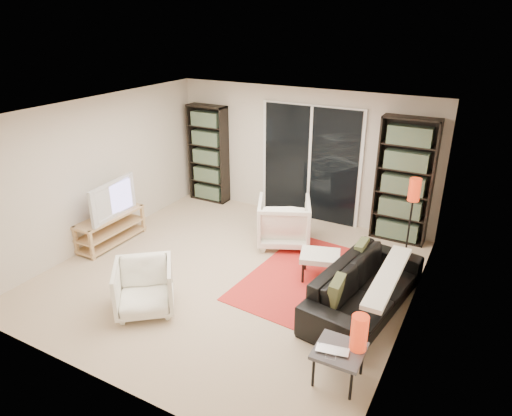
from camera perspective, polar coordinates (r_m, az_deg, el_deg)
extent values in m
plane|color=beige|center=(6.88, -3.05, -8.16)|extent=(5.00, 5.00, 0.00)
cube|color=beige|center=(8.46, 5.68, 6.70)|extent=(5.00, 0.02, 2.40)
cube|color=beige|center=(4.64, -19.85, -9.07)|extent=(5.00, 0.02, 2.40)
cube|color=beige|center=(7.88, -18.99, 4.33)|extent=(0.02, 5.00, 2.40)
cube|color=beige|center=(5.56, 19.30, -3.51)|extent=(0.02, 5.00, 2.40)
cube|color=white|center=(6.00, -3.54, 11.84)|extent=(5.00, 5.00, 0.02)
cube|color=white|center=(8.40, 6.82, 5.47)|extent=(1.92, 0.06, 2.16)
cube|color=black|center=(8.37, 6.73, 5.41)|extent=(1.80, 0.02, 2.10)
cube|color=white|center=(8.36, 6.70, 5.39)|extent=(0.05, 0.02, 2.10)
cube|color=black|center=(9.29, -5.96, 6.74)|extent=(0.80, 0.30, 1.95)
cube|color=olive|center=(9.27, -6.03, 6.71)|extent=(0.70, 0.22, 1.85)
cube|color=black|center=(7.85, 18.02, 3.21)|extent=(0.90, 0.30, 2.10)
cube|color=olive|center=(7.83, 17.99, 3.16)|extent=(0.80, 0.22, 2.00)
cube|color=tan|center=(7.93, -17.86, -1.02)|extent=(0.40, 1.26, 0.04)
cube|color=tan|center=(8.02, -17.66, -2.52)|extent=(0.40, 1.26, 0.03)
cube|color=tan|center=(8.10, -17.50, -3.73)|extent=(0.40, 1.26, 0.04)
cube|color=tan|center=(7.80, -21.59, -3.85)|extent=(0.05, 0.05, 0.50)
cube|color=tan|center=(8.50, -15.69, -0.79)|extent=(0.05, 0.05, 0.50)
cube|color=tan|center=(7.55, -19.88, -4.46)|extent=(0.05, 0.05, 0.50)
cube|color=tan|center=(8.28, -13.97, -1.26)|extent=(0.05, 0.05, 0.50)
imported|color=black|center=(7.79, -18.04, 1.14)|extent=(0.26, 1.07, 0.61)
cube|color=red|center=(6.77, 7.24, -8.83)|extent=(1.92, 2.49, 0.01)
imported|color=black|center=(6.15, 13.48, -9.64)|extent=(1.12, 2.21, 0.62)
imported|color=white|center=(7.58, 3.50, -1.71)|extent=(1.13, 1.14, 0.79)
imported|color=white|center=(6.10, -13.80, -9.64)|extent=(1.02, 1.03, 0.67)
cube|color=white|center=(6.65, 8.02, -5.98)|extent=(0.67, 0.60, 0.08)
cylinder|color=black|center=(6.60, 5.87, -8.10)|extent=(0.04, 0.04, 0.32)
cylinder|color=black|center=(6.92, 6.19, -6.56)|extent=(0.04, 0.04, 0.32)
cylinder|color=black|center=(6.59, 9.77, -8.42)|extent=(0.04, 0.04, 0.32)
cylinder|color=black|center=(6.90, 9.90, -6.86)|extent=(0.04, 0.04, 0.32)
cube|color=#49494E|center=(4.98, 10.38, -17.16)|extent=(0.50, 0.50, 0.04)
cylinder|color=black|center=(5.00, 7.17, -19.58)|extent=(0.03, 0.03, 0.38)
cylinder|color=black|center=(5.29, 8.79, -16.92)|extent=(0.03, 0.03, 0.38)
cylinder|color=black|center=(4.92, 11.79, -20.80)|extent=(0.03, 0.03, 0.38)
cylinder|color=black|center=(5.21, 13.11, -18.00)|extent=(0.03, 0.03, 0.38)
imported|color=silver|center=(4.88, 9.42, -17.53)|extent=(0.37, 0.27, 0.03)
cylinder|color=red|center=(4.89, 12.78, -14.95)|extent=(0.17, 0.17, 0.39)
cylinder|color=black|center=(7.71, 18.13, -5.62)|extent=(0.20, 0.20, 0.03)
cylinder|color=black|center=(7.50, 18.57, -2.40)|extent=(0.03, 0.03, 0.99)
cylinder|color=red|center=(7.26, 19.21, 2.17)|extent=(0.18, 0.18, 0.36)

